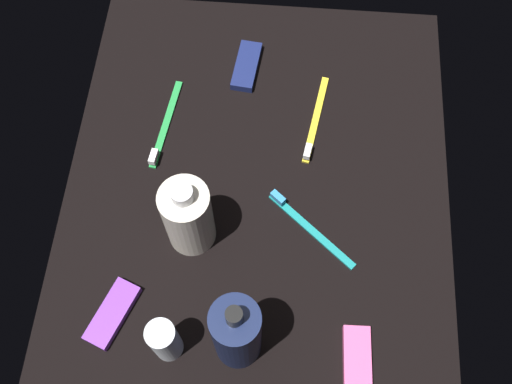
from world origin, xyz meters
The scene contains 10 objects.
ground_plane centered at (0.00, 0.00, -0.60)cm, with size 84.00×64.00×1.20cm, color black.
lotion_bottle centered at (-23.99, 0.73, 8.80)cm, with size 6.77×6.77×20.06cm.
bodywash_bottle centered at (-6.89, 9.73, 7.31)cm, with size 7.58×7.58×16.38cm.
deodorant_stick centered at (-25.06, 10.93, 5.15)cm, with size 4.21×4.21×10.29cm, color silver.
toothbrush_teal centered at (-4.07, -8.51, 0.61)cm, with size 12.47×14.58×2.10cm.
toothbrush_yellow centered at (15.28, -9.14, 0.61)cm, with size 17.95×4.12×2.10cm.
toothbrush_green centered at (12.23, 17.09, 0.61)cm, with size 18.01×3.43×2.10cm.
snack_bar_pink centered at (-25.16, -16.82, 0.75)cm, with size 10.40×4.00×1.50cm, color #E55999.
snack_bar_navy centered at (26.46, 3.85, 0.75)cm, with size 10.40×4.00×1.50cm, color navy.
snack_bar_purple centered at (-20.90, 20.14, 0.75)cm, with size 10.40×4.00×1.50cm, color purple.
Camera 1 is at (-40.13, -3.19, 89.20)cm, focal length 41.35 mm.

